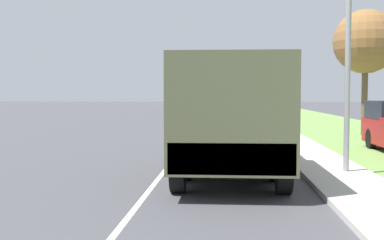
{
  "coord_description": "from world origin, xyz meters",
  "views": [
    {
      "loc": [
        1.64,
        -1.39,
        2.1
      ],
      "look_at": [
        0.71,
        12.28,
        1.36
      ],
      "focal_mm": 45.0,
      "sensor_mm": 36.0,
      "label": 1
    }
  ],
  "objects_px": {
    "car_second_ahead": "(226,110)",
    "military_truck": "(230,113)",
    "car_nearest_ahead": "(231,122)",
    "car_third_ahead": "(194,108)",
    "car_fourth_ahead": "(194,105)"
  },
  "relations": [
    {
      "from": "car_nearest_ahead",
      "to": "car_second_ahead",
      "type": "height_order",
      "value": "car_second_ahead"
    },
    {
      "from": "car_third_ahead",
      "to": "car_fourth_ahead",
      "type": "distance_m",
      "value": 10.9
    },
    {
      "from": "car_second_ahead",
      "to": "car_third_ahead",
      "type": "xyz_separation_m",
      "value": [
        -3.23,
        10.01,
        -0.07
      ]
    },
    {
      "from": "car_second_ahead",
      "to": "military_truck",
      "type": "bearing_deg",
      "value": -89.99
    },
    {
      "from": "military_truck",
      "to": "car_fourth_ahead",
      "type": "height_order",
      "value": "military_truck"
    },
    {
      "from": "car_second_ahead",
      "to": "car_third_ahead",
      "type": "bearing_deg",
      "value": 107.9
    },
    {
      "from": "car_nearest_ahead",
      "to": "military_truck",
      "type": "bearing_deg",
      "value": -90.98
    },
    {
      "from": "military_truck",
      "to": "car_second_ahead",
      "type": "bearing_deg",
      "value": 90.01
    },
    {
      "from": "military_truck",
      "to": "car_fourth_ahead",
      "type": "distance_m",
      "value": 47.67
    },
    {
      "from": "car_nearest_ahead",
      "to": "car_third_ahead",
      "type": "relative_size",
      "value": 0.96
    },
    {
      "from": "military_truck",
      "to": "car_second_ahead",
      "type": "relative_size",
      "value": 1.59
    },
    {
      "from": "car_nearest_ahead",
      "to": "car_fourth_ahead",
      "type": "xyz_separation_m",
      "value": [
        -4.11,
        35.66,
        -0.02
      ]
    },
    {
      "from": "car_nearest_ahead",
      "to": "car_second_ahead",
      "type": "bearing_deg",
      "value": 90.8
    },
    {
      "from": "car_second_ahead",
      "to": "car_fourth_ahead",
      "type": "height_order",
      "value": "car_second_ahead"
    },
    {
      "from": "car_nearest_ahead",
      "to": "car_fourth_ahead",
      "type": "bearing_deg",
      "value": 96.58
    }
  ]
}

